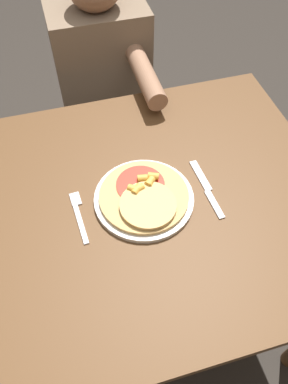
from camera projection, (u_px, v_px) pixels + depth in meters
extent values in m
plane|color=#2D2823|center=(140.00, 300.00, 1.68)|extent=(8.00, 8.00, 0.00)
cube|color=brown|center=(138.00, 204.00, 1.08)|extent=(1.15, 0.93, 0.03)
cylinder|color=brown|center=(225.00, 158.00, 1.70)|extent=(0.06, 0.06, 0.74)
cylinder|color=silver|center=(144.00, 199.00, 1.06)|extent=(0.28, 0.28, 0.01)
cylinder|color=tan|center=(144.00, 196.00, 1.05)|extent=(0.25, 0.25, 0.01)
cylinder|color=#B22D1E|center=(140.00, 184.00, 1.07)|extent=(0.14, 0.14, 0.00)
cylinder|color=tan|center=(148.00, 205.00, 1.02)|extent=(0.16, 0.16, 0.01)
cylinder|color=gold|center=(150.00, 182.00, 1.06)|extent=(0.03, 0.03, 0.02)
cylinder|color=gold|center=(132.00, 188.00, 1.05)|extent=(0.03, 0.03, 0.02)
cylinder|color=gold|center=(139.00, 188.00, 1.05)|extent=(0.03, 0.03, 0.02)
cylinder|color=gold|center=(143.00, 178.00, 1.07)|extent=(0.03, 0.02, 0.02)
cylinder|color=gold|center=(138.00, 189.00, 1.05)|extent=(0.04, 0.04, 0.02)
cylinder|color=gold|center=(150.00, 182.00, 1.06)|extent=(0.03, 0.03, 0.02)
cylinder|color=gold|center=(153.00, 176.00, 1.07)|extent=(0.04, 0.03, 0.02)
cube|color=silver|center=(81.00, 224.00, 1.02)|extent=(0.02, 0.13, 0.00)
cube|color=silver|center=(76.00, 199.00, 1.07)|extent=(0.03, 0.05, 0.00)
cube|color=silver|center=(214.00, 204.00, 1.06)|extent=(0.02, 0.10, 0.00)
cube|color=silver|center=(201.00, 175.00, 1.12)|extent=(0.03, 0.12, 0.00)
cylinder|color=#2D2D38|center=(95.00, 150.00, 1.91)|extent=(0.11, 0.11, 0.48)
cylinder|color=#2D2D38|center=(126.00, 144.00, 1.94)|extent=(0.11, 0.11, 0.48)
cube|color=#75604C|center=(102.00, 66.00, 1.54)|extent=(0.37, 0.22, 0.48)
cylinder|color=#8E664C|center=(146.00, 76.00, 1.32)|extent=(0.07, 0.30, 0.07)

